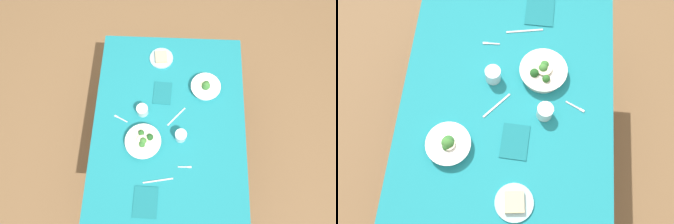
{
  "view_description": "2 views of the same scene",
  "coord_description": "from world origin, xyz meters",
  "views": [
    {
      "loc": [
        -0.62,
        -0.02,
        2.67
      ],
      "look_at": [
        0.08,
        0.01,
        0.78
      ],
      "focal_mm": 29.69,
      "sensor_mm": 36.0,
      "label": 1
    },
    {
      "loc": [
        0.77,
        0.07,
        2.57
      ],
      "look_at": [
        0.09,
        0.0,
        0.78
      ],
      "focal_mm": 40.44,
      "sensor_mm": 36.0,
      "label": 2
    }
  ],
  "objects": [
    {
      "name": "napkin_folded_lower",
      "position": [
        0.23,
        0.06,
        0.76
      ],
      "size": [
        0.19,
        0.14,
        0.01
      ],
      "primitive_type": "cube",
      "rotation": [
        0.0,
        0.0,
        -0.04
      ],
      "color": "#156870",
      "rests_on": "dining_table"
    },
    {
      "name": "table_knife_left",
      "position": [
        -0.41,
        0.06,
        0.76
      ],
      "size": [
        0.05,
        0.2,
        0.0
      ],
      "primitive_type": "cube",
      "rotation": [
        0.0,
        0.0,
        1.75
      ],
      "color": "#B7B7BC",
      "rests_on": "dining_table"
    },
    {
      "name": "ground_plane",
      "position": [
        0.0,
        0.0,
        0.0
      ],
      "size": [
        6.0,
        6.0,
        0.0
      ],
      "primitive_type": "plane",
      "color": "brown"
    },
    {
      "name": "table_knife_right",
      "position": [
        0.05,
        -0.05,
        0.76
      ],
      "size": [
        0.15,
        0.13,
        0.0
      ],
      "primitive_type": "cube",
      "rotation": [
        0.0,
        0.0,
        2.42
      ],
      "color": "#B7B7BC",
      "rests_on": "dining_table"
    },
    {
      "name": "fork_by_near_bowl",
      "position": [
        0.02,
        0.36,
        0.76
      ],
      "size": [
        0.06,
        0.1,
        0.0
      ],
      "rotation": [
        0.0,
        0.0,
        1.12
      ],
      "color": "#B7B7BC",
      "rests_on": "dining_table"
    },
    {
      "name": "dining_table",
      "position": [
        0.0,
        0.0,
        0.66
      ],
      "size": [
        1.45,
        1.1,
        0.76
      ],
      "color": "#197A84",
      "rests_on": "ground_plane"
    },
    {
      "name": "water_glass_side",
      "position": [
        0.07,
        0.2,
        0.8
      ],
      "size": [
        0.08,
        0.08,
        0.08
      ],
      "primitive_type": "cylinder",
      "color": "silver",
      "rests_on": "dining_table"
    },
    {
      "name": "broccoli_bowl_far",
      "position": [
        -0.15,
        0.17,
        0.79
      ],
      "size": [
        0.25,
        0.25,
        0.09
      ],
      "color": "silver",
      "rests_on": "dining_table"
    },
    {
      "name": "broccoli_bowl_near",
      "position": [
        0.28,
        -0.26,
        0.79
      ],
      "size": [
        0.22,
        0.22,
        0.09
      ],
      "color": "white",
      "rests_on": "dining_table"
    },
    {
      "name": "bread_side_plate",
      "position": [
        0.53,
        0.08,
        0.77
      ],
      "size": [
        0.18,
        0.18,
        0.04
      ],
      "color": "#99C6D1",
      "rests_on": "dining_table"
    },
    {
      "name": "fork_by_far_bowl",
      "position": [
        -0.31,
        -0.12,
        0.76
      ],
      "size": [
        0.01,
        0.09,
        0.0
      ],
      "rotation": [
        0.0,
        0.0,
        4.74
      ],
      "color": "#B7B7BC",
      "rests_on": "dining_table"
    },
    {
      "name": "napkin_folded_upper",
      "position": [
        -0.55,
        0.13,
        0.76
      ],
      "size": [
        0.2,
        0.16,
        0.01
      ],
      "primitive_type": "cube",
      "rotation": [
        0.0,
        0.0,
        -0.02
      ],
      "color": "#156870",
      "rests_on": "dining_table"
    },
    {
      "name": "water_glass_center",
      "position": [
        -0.1,
        -0.08,
        0.8
      ],
      "size": [
        0.08,
        0.08,
        0.08
      ],
      "primitive_type": "cylinder",
      "color": "silver",
      "rests_on": "dining_table"
    }
  ]
}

